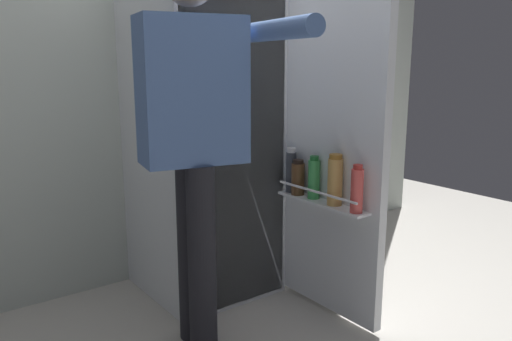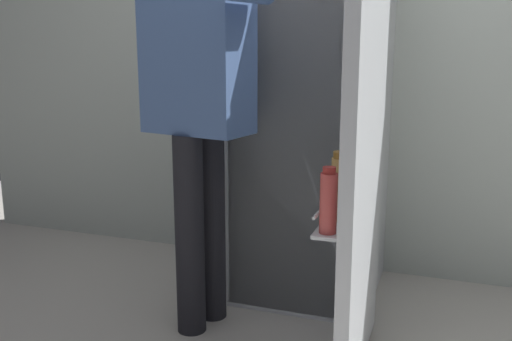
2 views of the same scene
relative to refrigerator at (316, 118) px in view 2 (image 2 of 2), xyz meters
The scene contains 3 objects.
kitchen_wall 0.58m from the refrigerator, 93.16° to the left, with size 4.40×0.10×2.47m, color beige.
refrigerator is the anchor object (origin of this frame).
person 0.61m from the refrigerator, 127.45° to the right, with size 0.55×0.79×1.67m.
Camera 2 is at (0.64, -2.03, 1.19)m, focal length 40.47 mm.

